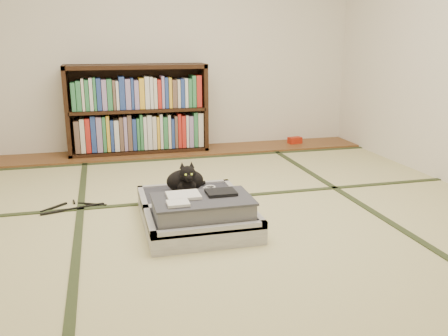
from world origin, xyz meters
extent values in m
plane|color=#CBBE87|center=(0.00, 0.00, 0.00)|extent=(4.50, 4.50, 0.00)
cube|color=brown|center=(0.00, 2.00, 0.01)|extent=(4.00, 0.50, 0.02)
cube|color=#AC210D|center=(1.33, 2.03, 0.06)|extent=(0.16, 0.11, 0.07)
plane|color=silver|center=(0.00, 2.25, 1.20)|extent=(4.00, 0.00, 4.00)
cube|color=#2D381E|center=(-1.00, 0.00, 0.00)|extent=(0.05, 4.50, 0.01)
cube|color=#2D381E|center=(1.00, 0.00, 0.00)|extent=(0.05, 4.50, 0.01)
cube|color=#2D381E|center=(0.00, 0.40, 0.00)|extent=(4.00, 0.05, 0.01)
cube|color=#2D381E|center=(0.00, 1.70, 0.00)|extent=(4.00, 0.05, 0.01)
cube|color=black|center=(-1.14, 2.07, 0.47)|extent=(0.04, 0.33, 0.93)
cube|color=black|center=(0.27, 2.07, 0.47)|extent=(0.04, 0.33, 0.93)
cube|color=black|center=(-0.44, 2.07, 0.03)|extent=(1.45, 0.33, 0.04)
cube|color=black|center=(-0.44, 2.07, 0.91)|extent=(1.45, 0.33, 0.04)
cube|color=black|center=(-0.44, 2.07, 0.47)|extent=(1.39, 0.33, 0.03)
cube|color=black|center=(-0.44, 2.22, 0.47)|extent=(1.45, 0.02, 0.93)
cube|color=gray|center=(-0.44, 2.05, 0.25)|extent=(1.30, 0.23, 0.39)
cube|color=gray|center=(-0.44, 2.05, 0.66)|extent=(1.30, 0.23, 0.35)
cube|color=silver|center=(-0.25, -0.28, 0.06)|extent=(0.68, 0.46, 0.12)
cube|color=#313139|center=(-0.25, -0.28, 0.09)|extent=(0.61, 0.38, 0.09)
cube|color=silver|center=(-0.25, -0.49, 0.12)|extent=(0.68, 0.04, 0.05)
cube|color=silver|center=(-0.25, -0.07, 0.12)|extent=(0.68, 0.04, 0.05)
cube|color=silver|center=(-0.57, -0.28, 0.12)|extent=(0.04, 0.46, 0.05)
cube|color=silver|center=(0.07, -0.28, 0.12)|extent=(0.04, 0.46, 0.05)
cube|color=silver|center=(-0.25, 0.17, 0.06)|extent=(0.68, 0.46, 0.12)
cube|color=#313139|center=(-0.25, 0.17, 0.09)|extent=(0.61, 0.38, 0.09)
cube|color=silver|center=(-0.25, -0.04, 0.12)|extent=(0.68, 0.04, 0.05)
cube|color=silver|center=(-0.25, 0.38, 0.12)|extent=(0.68, 0.04, 0.05)
cube|color=silver|center=(-0.57, 0.17, 0.12)|extent=(0.04, 0.46, 0.05)
cube|color=silver|center=(0.07, 0.17, 0.12)|extent=(0.04, 0.46, 0.05)
cylinder|color=black|center=(-0.25, -0.06, 0.13)|extent=(0.62, 0.02, 0.02)
cube|color=gray|center=(-0.25, -0.28, 0.17)|extent=(0.58, 0.36, 0.12)
cube|color=#3D3E46|center=(-0.25, -0.28, 0.24)|extent=(0.60, 0.37, 0.01)
cube|color=silver|center=(-0.36, -0.24, 0.26)|extent=(0.20, 0.16, 0.02)
cube|color=black|center=(-0.12, -0.24, 0.26)|extent=(0.18, 0.15, 0.02)
cube|color=silver|center=(-0.41, -0.38, 0.26)|extent=(0.13, 0.11, 0.02)
cube|color=white|center=(-0.45, -0.50, 0.07)|extent=(0.05, 0.01, 0.04)
cube|color=white|center=(-0.34, -0.50, 0.05)|extent=(0.05, 0.01, 0.03)
cube|color=orange|center=(-0.02, -0.50, 0.07)|extent=(0.05, 0.01, 0.03)
cube|color=#197F33|center=(-0.09, -0.50, 0.08)|extent=(0.04, 0.01, 0.03)
ellipsoid|color=black|center=(-0.27, 0.22, 0.21)|extent=(0.26, 0.17, 0.16)
ellipsoid|color=black|center=(-0.27, 0.14, 0.19)|extent=(0.13, 0.09, 0.09)
ellipsoid|color=black|center=(-0.27, 0.11, 0.29)|extent=(0.11, 0.10, 0.11)
sphere|color=black|center=(-0.27, 0.07, 0.28)|extent=(0.05, 0.05, 0.05)
cone|color=black|center=(-0.30, 0.13, 0.35)|extent=(0.04, 0.05, 0.05)
cone|color=black|center=(-0.24, 0.13, 0.35)|extent=(0.04, 0.05, 0.05)
sphere|color=#A5BF33|center=(-0.29, 0.07, 0.30)|extent=(0.02, 0.02, 0.02)
sphere|color=#A5BF33|center=(-0.25, 0.07, 0.30)|extent=(0.02, 0.02, 0.02)
cylinder|color=black|center=(-0.18, 0.30, 0.15)|extent=(0.16, 0.10, 0.03)
torus|color=white|center=(-0.09, 0.24, 0.14)|extent=(0.09, 0.09, 0.01)
torus|color=white|center=(-0.09, 0.23, 0.15)|extent=(0.08, 0.08, 0.01)
cube|color=black|center=(-1.05, 0.40, 0.01)|extent=(0.44, 0.14, 0.01)
cube|color=black|center=(-1.19, 0.47, 0.01)|extent=(0.18, 0.16, 0.01)
cube|color=black|center=(-0.92, 0.47, 0.01)|extent=(0.21, 0.12, 0.01)
cylinder|color=black|center=(-1.05, 0.56, 0.01)|extent=(0.02, 0.08, 0.01)
camera|label=1|loc=(-0.81, -2.95, 1.17)|focal=38.00mm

